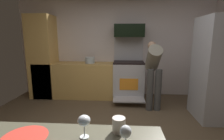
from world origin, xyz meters
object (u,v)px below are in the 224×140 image
(wine_glass_mid, at_px, (126,133))
(microwave, at_px, (129,31))
(stock_pot, at_px, (90,60))
(mug_coffee, at_px, (119,125))
(wine_glass_extra, at_px, (84,121))
(refrigerator, at_px, (223,69))
(person_cook, at_px, (153,68))
(oven_range, at_px, (128,78))

(wine_glass_mid, bearing_deg, microwave, 87.72)
(wine_glass_mid, bearing_deg, stock_pot, 104.11)
(wine_glass_mid, bearing_deg, mug_coffee, 100.18)
(microwave, bearing_deg, wine_glass_extra, -96.90)
(refrigerator, height_order, mug_coffee, refrigerator)
(mug_coffee, bearing_deg, refrigerator, 48.23)
(refrigerator, bearing_deg, mug_coffee, -131.77)
(person_cook, xyz_separation_m, stock_pot, (-1.51, 0.59, 0.09))
(stock_pot, bearing_deg, wine_glass_mid, -75.89)
(oven_range, distance_m, person_cook, 0.86)
(oven_range, bearing_deg, mug_coffee, -93.27)
(oven_range, bearing_deg, microwave, 90.00)
(microwave, height_order, mug_coffee, microwave)
(microwave, height_order, wine_glass_mid, microwave)
(microwave, relative_size, mug_coffee, 7.20)
(microwave, distance_m, refrigerator, 2.18)
(oven_range, distance_m, wine_glass_extra, 3.30)
(refrigerator, relative_size, wine_glass_extra, 12.49)
(oven_range, xyz_separation_m, wine_glass_mid, (-0.14, -3.39, 0.52))
(microwave, xyz_separation_m, person_cook, (0.52, -0.67, -0.83))
(person_cook, relative_size, stock_pot, 5.94)
(wine_glass_extra, bearing_deg, wine_glass_mid, -29.74)
(wine_glass_mid, height_order, stock_pot, wine_glass_mid)
(oven_range, xyz_separation_m, mug_coffee, (-0.18, -3.15, 0.44))
(refrigerator, relative_size, mug_coffee, 18.75)
(oven_range, xyz_separation_m, person_cook, (0.52, -0.58, 0.37))
(oven_range, xyz_separation_m, wine_glass_extra, (-0.40, -3.23, 0.50))
(oven_range, distance_m, stock_pot, 1.10)
(refrigerator, height_order, person_cook, refrigerator)
(microwave, relative_size, refrigerator, 0.38)
(microwave, xyz_separation_m, refrigerator, (1.71, -1.13, -0.75))
(wine_glass_extra, relative_size, stock_pot, 0.63)
(wine_glass_mid, bearing_deg, wine_glass_extra, 150.26)
(microwave, xyz_separation_m, wine_glass_extra, (-0.40, -3.33, -0.70))
(person_cook, relative_size, wine_glass_mid, 8.27)
(refrigerator, distance_m, wine_glass_extra, 3.05)
(microwave, height_order, wine_glass_extra, microwave)
(refrigerator, relative_size, stock_pot, 7.82)
(person_cook, height_order, mug_coffee, person_cook)
(mug_coffee, bearing_deg, stock_pot, 104.39)
(wine_glass_mid, distance_m, mug_coffee, 0.25)
(person_cook, relative_size, wine_glass_extra, 9.49)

